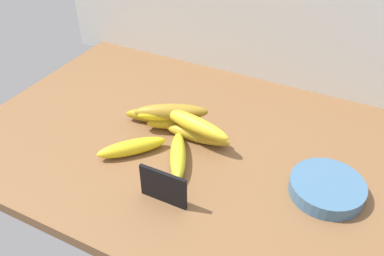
{
  "coord_description": "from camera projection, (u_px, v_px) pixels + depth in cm",
  "views": [
    {
      "loc": [
        38.74,
        -71.93,
        68.44
      ],
      "look_at": [
        2.87,
        -0.95,
        8.0
      ],
      "focal_mm": 37.46,
      "sensor_mm": 36.0,
      "label": 1
    }
  ],
  "objects": [
    {
      "name": "banana_5",
      "position": [
        171.0,
        112.0,
        1.04
      ],
      "size": [
        19.18,
        12.65,
        4.35
      ],
      "primitive_type": "ellipsoid",
      "rotation": [
        0.0,
        0.0,
        3.61
      ],
      "color": "#A57F26",
      "rests_on": "banana_0"
    },
    {
      "name": "banana_4",
      "position": [
        198.0,
        135.0,
        1.03
      ],
      "size": [
        17.73,
        4.85,
        3.74
      ],
      "primitive_type": "ellipsoid",
      "rotation": [
        0.0,
        0.0,
        0.06
      ],
      "color": "gold",
      "rests_on": "counter_top"
    },
    {
      "name": "banana_0",
      "position": [
        176.0,
        123.0,
        1.07
      ],
      "size": [
        15.29,
        10.7,
        3.49
      ],
      "primitive_type": "ellipsoid",
      "rotation": [
        0.0,
        0.0,
        3.66
      ],
      "color": "gold",
      "rests_on": "counter_top"
    },
    {
      "name": "banana_7",
      "position": [
        171.0,
        113.0,
        1.04
      ],
      "size": [
        16.7,
        12.39,
        3.64
      ],
      "primitive_type": "ellipsoid",
      "rotation": [
        0.0,
        0.0,
        3.7
      ],
      "color": "yellow",
      "rests_on": "banana_0"
    },
    {
      "name": "counter_top",
      "position": [
        184.0,
        143.0,
        1.06
      ],
      "size": [
        110.0,
        76.0,
        3.0
      ],
      "primitive_type": "cube",
      "color": "brown",
      "rests_on": "ground"
    },
    {
      "name": "banana_3",
      "position": [
        178.0,
        156.0,
        0.96
      ],
      "size": [
        11.35,
        17.01,
        3.8
      ],
      "primitive_type": "ellipsoid",
      "rotation": [
        0.0,
        0.0,
        5.2
      ],
      "color": "gold",
      "rests_on": "counter_top"
    },
    {
      "name": "fruit_bowl",
      "position": [
        327.0,
        188.0,
        0.88
      ],
      "size": [
        16.41,
        16.41,
        3.31
      ],
      "primitive_type": "cylinder",
      "color": "#416A90",
      "rests_on": "counter_top"
    },
    {
      "name": "banana_1",
      "position": [
        132.0,
        147.0,
        0.99
      ],
      "size": [
        14.66,
        15.21,
        3.89
      ],
      "primitive_type": "ellipsoid",
      "rotation": [
        0.0,
        0.0,
        0.81
      ],
      "color": "yellow",
      "rests_on": "counter_top"
    },
    {
      "name": "banana_2",
      "position": [
        161.0,
        116.0,
        1.09
      ],
      "size": [
        19.99,
        10.88,
        4.18
      ],
      "primitive_type": "ellipsoid",
      "rotation": [
        0.0,
        0.0,
        0.36
      ],
      "color": "#A58717",
      "rests_on": "counter_top"
    },
    {
      "name": "banana_6",
      "position": [
        194.0,
        125.0,
        1.0
      ],
      "size": [
        20.5,
        7.71,
        3.98
      ],
      "primitive_type": "ellipsoid",
      "rotation": [
        0.0,
        0.0,
        -0.19
      ],
      "color": "yellow",
      "rests_on": "banana_4"
    },
    {
      "name": "chalkboard_sign",
      "position": [
        164.0,
        188.0,
        0.85
      ],
      "size": [
        11.0,
        1.8,
        8.4
      ],
      "color": "black",
      "rests_on": "counter_top"
    }
  ]
}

